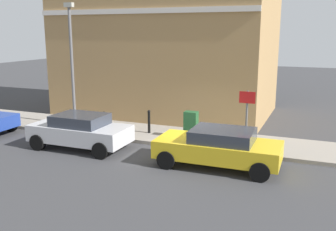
{
  "coord_description": "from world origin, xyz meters",
  "views": [
    {
      "loc": [
        -13.26,
        -4.59,
        4.59
      ],
      "look_at": [
        0.92,
        1.21,
        1.2
      ],
      "focal_mm": 40.76,
      "sensor_mm": 36.0,
      "label": 1
    }
  ],
  "objects_px": {
    "utility_cabinet": "(191,126)",
    "bollard_far_kerb": "(104,122)",
    "lamppost": "(72,59)",
    "bollard_near_cabinet": "(149,121)",
    "street_sign": "(247,112)",
    "car_silver": "(80,131)",
    "car_yellow": "(219,147)"
  },
  "relations": [
    {
      "from": "bollard_near_cabinet",
      "to": "street_sign",
      "type": "xyz_separation_m",
      "value": [
        -0.93,
        -4.48,
        0.96
      ]
    },
    {
      "from": "utility_cabinet",
      "to": "bollard_near_cabinet",
      "type": "bearing_deg",
      "value": 87.14
    },
    {
      "from": "utility_cabinet",
      "to": "bollard_far_kerb",
      "type": "xyz_separation_m",
      "value": [
        -0.9,
        3.7,
        0.02
      ]
    },
    {
      "from": "car_yellow",
      "to": "bollard_near_cabinet",
      "type": "distance_m",
      "value": 4.73
    },
    {
      "from": "utility_cabinet",
      "to": "bollard_near_cabinet",
      "type": "distance_m",
      "value": 2.0
    },
    {
      "from": "car_yellow",
      "to": "street_sign",
      "type": "distance_m",
      "value": 2.07
    },
    {
      "from": "bollard_near_cabinet",
      "to": "lamppost",
      "type": "height_order",
      "value": "lamppost"
    },
    {
      "from": "car_silver",
      "to": "utility_cabinet",
      "type": "distance_m",
      "value": 4.57
    },
    {
      "from": "bollard_near_cabinet",
      "to": "street_sign",
      "type": "height_order",
      "value": "street_sign"
    },
    {
      "from": "street_sign",
      "to": "lamppost",
      "type": "xyz_separation_m",
      "value": [
        0.96,
        8.46,
        1.64
      ]
    },
    {
      "from": "bollard_far_kerb",
      "to": "bollard_near_cabinet",
      "type": "bearing_deg",
      "value": -59.5
    },
    {
      "from": "car_yellow",
      "to": "lamppost",
      "type": "relative_size",
      "value": 0.74
    },
    {
      "from": "lamppost",
      "to": "street_sign",
      "type": "bearing_deg",
      "value": -96.46
    },
    {
      "from": "utility_cabinet",
      "to": "lamppost",
      "type": "bearing_deg",
      "value": 88.82
    },
    {
      "from": "street_sign",
      "to": "lamppost",
      "type": "relative_size",
      "value": 0.4
    },
    {
      "from": "car_yellow",
      "to": "utility_cabinet",
      "type": "bearing_deg",
      "value": -54.63
    },
    {
      "from": "bollard_near_cabinet",
      "to": "bollard_far_kerb",
      "type": "distance_m",
      "value": 1.97
    },
    {
      "from": "car_yellow",
      "to": "lamppost",
      "type": "xyz_separation_m",
      "value": [
        2.71,
        7.87,
        2.58
      ]
    },
    {
      "from": "car_yellow",
      "to": "utility_cabinet",
      "type": "height_order",
      "value": "car_yellow"
    },
    {
      "from": "car_yellow",
      "to": "street_sign",
      "type": "bearing_deg",
      "value": -109.31
    },
    {
      "from": "lamppost",
      "to": "utility_cabinet",
      "type": "bearing_deg",
      "value": -91.18
    },
    {
      "from": "bollard_near_cabinet",
      "to": "utility_cabinet",
      "type": "bearing_deg",
      "value": -92.86
    },
    {
      "from": "utility_cabinet",
      "to": "bollard_far_kerb",
      "type": "bearing_deg",
      "value": 103.68
    },
    {
      "from": "car_yellow",
      "to": "car_silver",
      "type": "distance_m",
      "value": 5.65
    },
    {
      "from": "car_yellow",
      "to": "car_silver",
      "type": "height_order",
      "value": "car_silver"
    },
    {
      "from": "car_silver",
      "to": "lamppost",
      "type": "height_order",
      "value": "lamppost"
    },
    {
      "from": "bollard_near_cabinet",
      "to": "street_sign",
      "type": "bearing_deg",
      "value": -101.78
    },
    {
      "from": "car_silver",
      "to": "utility_cabinet",
      "type": "xyz_separation_m",
      "value": [
        2.61,
        -3.75,
        -0.06
      ]
    },
    {
      "from": "car_silver",
      "to": "bollard_near_cabinet",
      "type": "relative_size",
      "value": 3.83
    },
    {
      "from": "car_silver",
      "to": "lamppost",
      "type": "relative_size",
      "value": 0.7
    },
    {
      "from": "street_sign",
      "to": "utility_cabinet",
      "type": "bearing_deg",
      "value": 71.39
    },
    {
      "from": "utility_cabinet",
      "to": "street_sign",
      "type": "bearing_deg",
      "value": -108.61
    }
  ]
}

